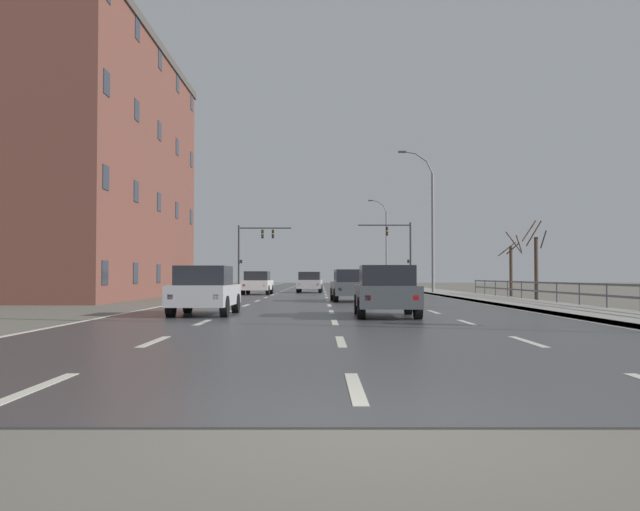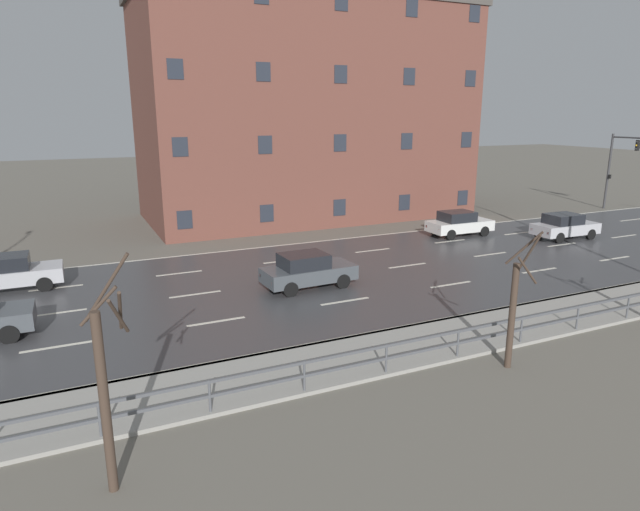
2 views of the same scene
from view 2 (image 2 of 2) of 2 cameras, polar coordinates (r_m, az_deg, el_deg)
ground_plane at (r=37.48m, az=26.59°, el=1.31°), size 160.00×160.00×0.12m
guardrail at (r=14.65m, az=-11.39°, el=-13.57°), size 0.07×36.84×1.00m
traffic_signal_left at (r=49.41m, az=28.98°, el=8.78°), size 4.94×0.36×5.95m
car_mid_centre at (r=24.30m, az=-1.30°, el=-1.54°), size 1.97×4.17×1.57m
car_near_left at (r=35.74m, az=14.22°, el=3.26°), size 1.92×4.14×1.57m
car_near_right at (r=37.00m, az=24.03°, el=2.81°), size 1.95×4.16×1.57m
car_far_left at (r=27.51m, az=-29.49°, el=-1.54°), size 1.87×4.12×1.57m
brick_building at (r=41.45m, az=-1.47°, el=14.70°), size 11.27×23.48×15.25m
bare_tree_near at (r=11.93m, az=-21.34°, el=-12.89°), size 1.29×1.02×4.96m
bare_tree_mid at (r=17.45m, az=19.46°, el=-5.20°), size 1.14×1.12×4.24m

